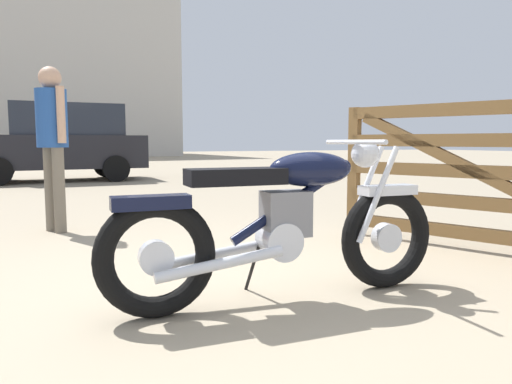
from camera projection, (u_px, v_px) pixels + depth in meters
ground_plane at (261, 285)px, 3.08m from camera, size 80.00×80.00×0.00m
vintage_motorcycle at (285, 224)px, 2.75m from camera, size 2.08×0.62×0.94m
bystander at (52, 132)px, 4.82m from camera, size 0.30×0.42×1.66m
pale_sedan_back at (60, 142)px, 11.21m from camera, size 3.94×1.91×1.78m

